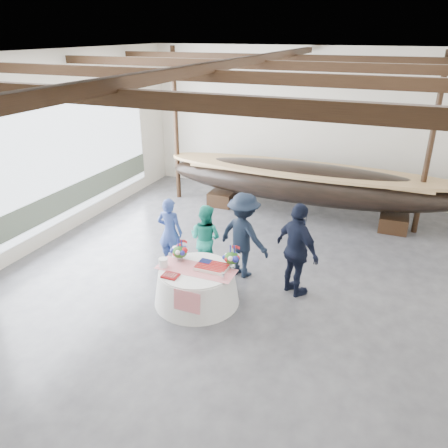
% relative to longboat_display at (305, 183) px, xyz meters
% --- Properties ---
extents(floor, '(10.00, 12.00, 0.01)m').
position_rel_longboat_display_xyz_m(floor, '(-0.50, -4.20, -0.98)').
color(floor, '#3D3D42').
rests_on(floor, ground).
extents(wall_back, '(10.00, 0.02, 4.50)m').
position_rel_longboat_display_xyz_m(wall_back, '(-0.50, 1.80, 1.27)').
color(wall_back, silver).
rests_on(wall_back, ground).
extents(wall_left, '(0.02, 12.00, 4.50)m').
position_rel_longboat_display_xyz_m(wall_left, '(-5.50, -4.20, 1.27)').
color(wall_left, silver).
rests_on(wall_left, ground).
extents(ceiling, '(10.00, 12.00, 0.01)m').
position_rel_longboat_display_xyz_m(ceiling, '(-0.50, -4.20, 3.52)').
color(ceiling, white).
rests_on(ceiling, wall_back).
extents(pavilion_structure, '(9.80, 11.76, 4.50)m').
position_rel_longboat_display_xyz_m(pavilion_structure, '(-0.50, -3.46, 3.02)').
color(pavilion_structure, black).
rests_on(pavilion_structure, ground).
extents(open_bay, '(0.03, 7.00, 3.20)m').
position_rel_longboat_display_xyz_m(open_bay, '(-5.45, -3.20, 0.84)').
color(open_bay, silver).
rests_on(open_bay, ground).
extents(longboat_display, '(8.22, 1.64, 1.54)m').
position_rel_longboat_display_xyz_m(longboat_display, '(0.00, 0.00, 0.00)').
color(longboat_display, black).
rests_on(longboat_display, ground).
extents(banquet_table, '(1.66, 1.66, 0.72)m').
position_rel_longboat_display_xyz_m(banquet_table, '(-0.92, -5.10, -0.63)').
color(banquet_table, white).
rests_on(banquet_table, ground).
extents(tabletop_items, '(1.54, 1.02, 0.40)m').
position_rel_longboat_display_xyz_m(tabletop_items, '(-0.90, -4.91, -0.12)').
color(tabletop_items, red).
rests_on(tabletop_items, banquet_table).
extents(guest_woman_blue, '(0.61, 0.42, 1.59)m').
position_rel_longboat_display_xyz_m(guest_woman_blue, '(-2.11, -3.97, -0.19)').
color(guest_woman_blue, navy).
rests_on(guest_woman_blue, ground).
extents(guest_woman_teal, '(0.82, 0.68, 1.53)m').
position_rel_longboat_display_xyz_m(guest_woman_teal, '(-1.28, -3.90, -0.22)').
color(guest_woman_teal, teal).
rests_on(guest_woman_teal, ground).
extents(guest_man_left, '(1.36, 1.04, 1.87)m').
position_rel_longboat_display_xyz_m(guest_man_left, '(-0.45, -3.78, -0.05)').
color(guest_man_left, black).
rests_on(guest_man_left, ground).
extents(guest_man_right, '(1.20, 1.05, 1.94)m').
position_rel_longboat_display_xyz_m(guest_man_right, '(0.77, -4.08, -0.02)').
color(guest_man_right, black).
rests_on(guest_man_right, ground).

